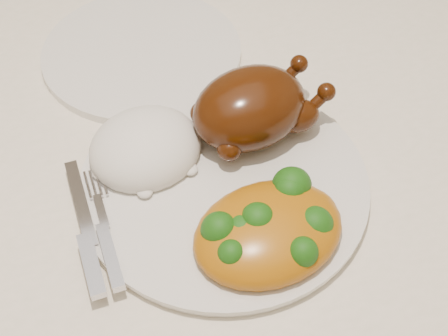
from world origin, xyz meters
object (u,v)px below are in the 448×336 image
object	(u,v)px
dinner_plate	(224,184)
side_plate	(142,52)
roast_chicken	(253,107)
dining_table	(77,182)

from	to	relation	value
dinner_plate	side_plate	size ratio (longest dim) A/B	1.18
side_plate	roast_chicken	distance (m)	0.20
side_plate	roast_chicken	world-z (taller)	roast_chicken
dinner_plate	side_plate	distance (m)	0.23
dining_table	roast_chicken	xyz separation A→B (m)	(0.20, -0.08, 0.15)
dinner_plate	roast_chicken	size ratio (longest dim) A/B	1.77
dining_table	dinner_plate	xyz separation A→B (m)	(0.15, -0.14, 0.11)
dining_table	side_plate	size ratio (longest dim) A/B	6.52
dining_table	side_plate	world-z (taller)	side_plate
dining_table	roast_chicken	bearing A→B (deg)	-22.09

